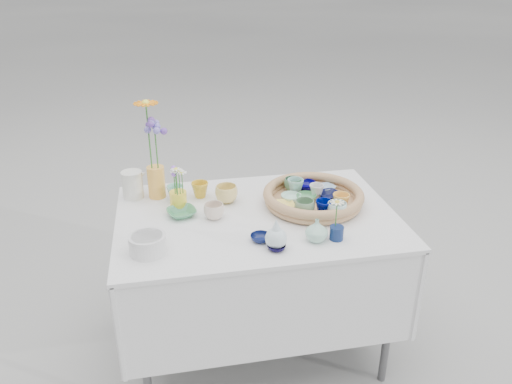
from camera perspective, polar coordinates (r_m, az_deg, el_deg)
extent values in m
plane|color=#A7A7A1|center=(2.71, 0.08, -17.07)|extent=(80.00, 80.00, 0.00)
imported|color=#05005D|center=(2.49, 5.65, 0.75)|extent=(0.12, 0.12, 0.03)
imported|color=black|center=(2.41, 8.34, -0.35)|extent=(0.13, 0.13, 0.03)
imported|color=gold|center=(2.30, 9.69, -1.05)|extent=(0.10, 0.10, 0.07)
imported|color=#559F64|center=(2.37, 5.77, -0.64)|extent=(0.11, 0.11, 0.03)
imported|color=slate|center=(2.23, 5.57, -1.78)|extent=(0.09, 0.09, 0.07)
imported|color=silver|center=(2.36, 4.02, -0.66)|extent=(0.11, 0.11, 0.03)
imported|color=#8BC2B9|center=(2.43, 4.52, 0.66)|extent=(0.10, 0.10, 0.07)
imported|color=silver|center=(2.40, 6.93, 0.14)|extent=(0.08, 0.08, 0.06)
imported|color=#92B3CD|center=(2.49, 8.02, 0.48)|extent=(0.11, 0.11, 0.02)
imported|color=#000962|center=(2.24, 7.76, -1.78)|extent=(0.09, 0.09, 0.07)
imported|color=#FFE362|center=(2.29, 3.16, -1.60)|extent=(0.11, 0.11, 0.02)
imported|color=silver|center=(2.23, 9.23, -2.02)|extent=(0.11, 0.11, 0.07)
imported|color=#497855|center=(2.45, 4.20, 0.86)|extent=(0.09, 0.09, 0.07)
imported|color=gold|center=(2.44, -6.42, 0.26)|extent=(0.09, 0.09, 0.08)
imported|color=#DDC36E|center=(2.37, -3.40, -0.23)|extent=(0.12, 0.12, 0.08)
imported|color=#448E60|center=(2.28, -8.50, -2.36)|extent=(0.16, 0.16, 0.03)
imported|color=beige|center=(2.23, -4.83, -2.20)|extent=(0.12, 0.12, 0.07)
imported|color=#0C1542|center=(2.06, 0.53, -5.27)|extent=(0.08, 0.08, 0.03)
imported|color=#89C9B2|center=(2.42, -9.20, -0.10)|extent=(0.09, 0.09, 0.07)
imported|color=black|center=(2.00, 2.34, -6.32)|extent=(0.08, 0.08, 0.02)
imported|color=#93C6B0|center=(2.06, 6.94, -4.34)|extent=(0.11, 0.11, 0.10)
cylinder|color=#0E1F4C|center=(2.09, 9.19, -4.64)|extent=(0.08, 0.08, 0.06)
cylinder|color=#F7B045|center=(2.46, -11.31, 1.14)|extent=(0.08, 0.08, 0.16)
cylinder|color=yellow|center=(2.34, -8.86, -0.90)|extent=(0.09, 0.09, 0.08)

